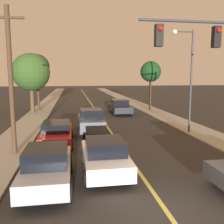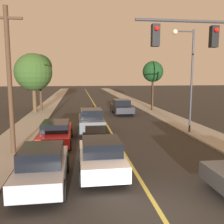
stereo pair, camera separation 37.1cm
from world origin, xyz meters
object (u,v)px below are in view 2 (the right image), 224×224
Objects in this scene: car_outer_lane_front at (43,166)px; car_outer_lane_second at (56,132)px; car_far_oncoming at (122,107)px; streetlamp_right at (187,68)px; tree_left_far at (40,67)px; car_near_lane_front at (101,156)px; tree_right_near at (153,72)px; car_near_lane_second at (91,121)px; tree_left_near at (33,72)px; utility_pole_left at (9,79)px; traffic_signal_mast at (222,60)px.

car_outer_lane_front is 6.06m from car_outer_lane_second.
car_outer_lane_front is 0.83× the size of car_outer_lane_second.
car_far_oncoming is 0.65× the size of streetlamp_right.
tree_left_far is (-9.16, 3.36, 4.41)m from car_far_oncoming.
car_near_lane_front is 0.83× the size of car_outer_lane_second.
streetlamp_right is 1.25× the size of tree_right_near.
tree_right_near is (10.27, 19.61, 3.85)m from car_outer_lane_front.
tree_right_near is (1.16, 11.95, -0.09)m from streetlamp_right.
car_near_lane_second is (-0.00, 7.93, 0.13)m from car_near_lane_front.
tree_right_near is at bearing -6.60° from tree_left_far.
streetlamp_right is 18.10m from tree_left_far.
tree_left_near is (-5.80, 18.66, 3.82)m from car_near_lane_front.
car_near_lane_front is 7.93m from car_near_lane_second.
tree_right_near is (4.07, 1.83, 3.86)m from car_far_oncoming.
utility_pole_left is 1.30× the size of tree_right_near.
tree_left_far reaches higher than car_far_oncoming.
tree_right_near is (13.73, -0.12, 0.07)m from tree_left_near.
traffic_signal_mast is at bearing -33.45° from car_outer_lane_second.
car_near_lane_front is at bearing -113.17° from tree_right_near.
tree_left_far reaches higher than car_outer_lane_front.
tree_left_near reaches higher than car_outer_lane_second.
car_near_lane_second is 0.73× the size of tree_right_near.
streetlamp_right is at bearing 40.08° from car_outer_lane_front.
streetlamp_right is at bearing -43.83° from tree_left_near.
car_near_lane_second is at bearing -66.45° from tree_left_far.
tree_left_near is at bearing 107.26° from car_near_lane_front.
car_near_lane_second is at bearing 75.48° from car_outer_lane_front.
car_near_lane_second reaches higher than car_outer_lane_front.
car_outer_lane_front is 0.72× the size of tree_right_near.
car_far_oncoming is at bearing -20.16° from tree_left_far.
car_outer_lane_second is 17.45m from tree_right_near.
car_outer_lane_second is 10.07m from traffic_signal_mast.
utility_pole_left reaches higher than tree_left_far.
tree_left_near is (-3.47, 13.67, 3.86)m from car_outer_lane_second.
car_near_lane_front is at bearing -135.77° from streetlamp_right.
utility_pole_left is (-4.41, -4.80, 3.15)m from car_near_lane_second.
car_outer_lane_front reaches higher than car_near_lane_front.
car_near_lane_second is 0.64× the size of traffic_signal_mast.
tree_left_near is 1.63m from tree_left_far.
car_outer_lane_second is 14.62m from tree_left_near.
car_outer_lane_front is 0.63× the size of tree_left_near.
traffic_signal_mast is 1.00× the size of tree_left_far.
car_outer_lane_front is at bearing -104.52° from car_near_lane_second.
car_outer_lane_second is 0.69× the size of streetlamp_right.
traffic_signal_mast reaches higher than car_far_oncoming.
streetlamp_right is (9.11, 1.60, 4.02)m from car_outer_lane_second.
car_outer_lane_front is at bearing -139.92° from streetlamp_right.
car_near_lane_front is at bearing -35.33° from utility_pole_left.
car_near_lane_front is at bearing 76.98° from car_far_oncoming.
car_near_lane_front is 20.55m from tree_right_near.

